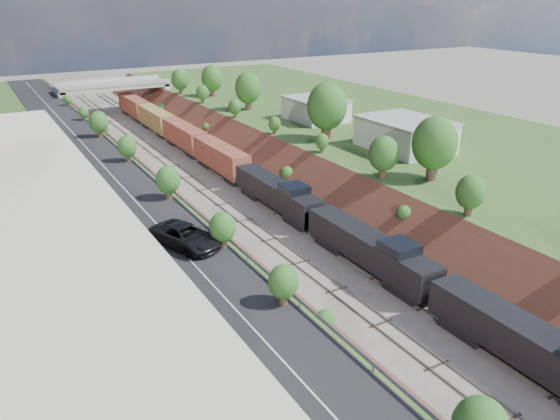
% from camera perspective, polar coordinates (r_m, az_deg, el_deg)
% --- Properties ---
extents(platform_right, '(44.00, 180.00, 5.00)m').
position_cam_1_polar(platform_right, '(92.32, 13.77, 6.63)').
color(platform_right, '#3A5824').
rests_on(platform_right, ground).
extents(embankment_left, '(10.00, 180.00, 10.00)m').
position_cam_1_polar(embankment_left, '(71.55, -13.21, 0.19)').
color(embankment_left, brown).
rests_on(embankment_left, ground).
extents(embankment_right, '(10.00, 180.00, 10.00)m').
position_cam_1_polar(embankment_right, '(79.99, 1.97, 3.07)').
color(embankment_right, brown).
rests_on(embankment_right, ground).
extents(rail_left_track, '(1.58, 180.00, 0.18)m').
position_cam_1_polar(rail_left_track, '(74.09, -7.03, 1.45)').
color(rail_left_track, gray).
rests_on(rail_left_track, ground).
extents(rail_right_track, '(1.58, 180.00, 0.18)m').
position_cam_1_polar(rail_right_track, '(76.10, -3.43, 2.13)').
color(rail_right_track, gray).
rests_on(rail_right_track, ground).
extents(road, '(8.00, 180.00, 0.10)m').
position_cam_1_polar(road, '(68.88, -17.13, 3.42)').
color(road, black).
rests_on(road, platform_left).
extents(guardrail, '(0.10, 171.00, 0.70)m').
position_cam_1_polar(guardrail, '(69.48, -13.86, 4.34)').
color(guardrail, '#99999E').
rests_on(guardrail, platform_left).
extents(commercial_building, '(14.30, 62.30, 7.00)m').
position_cam_1_polar(commercial_building, '(45.67, -26.21, -2.57)').
color(commercial_building, maroon).
rests_on(commercial_building, platform_left).
extents(overpass, '(24.50, 8.30, 7.40)m').
position_cam_1_polar(overpass, '(131.28, -17.03, 11.75)').
color(overpass, gray).
rests_on(overpass, ground).
extents(white_building_near, '(9.00, 12.00, 4.00)m').
position_cam_1_polar(white_building_near, '(79.26, 12.92, 7.63)').
color(white_building_near, silver).
rests_on(white_building_near, platform_right).
extents(white_building_far, '(8.00, 10.00, 3.60)m').
position_cam_1_polar(white_building_far, '(95.92, 3.76, 10.40)').
color(white_building_far, silver).
rests_on(white_building_far, platform_right).
extents(tree_right_large, '(5.25, 5.25, 7.61)m').
position_cam_1_polar(tree_right_large, '(65.95, 15.85, 6.70)').
color(tree_right_large, '#473323').
rests_on(tree_right_large, platform_right).
extents(tree_left_crest, '(2.45, 2.45, 3.55)m').
position_cam_1_polar(tree_left_crest, '(35.12, 4.74, -10.18)').
color(tree_left_crest, '#473323').
rests_on(tree_left_crest, platform_left).
extents(freight_train, '(2.91, 117.59, 4.55)m').
position_cam_1_polar(freight_train, '(81.39, -5.68, 5.15)').
color(freight_train, black).
rests_on(freight_train, ground).
extents(suv, '(5.59, 7.71, 1.95)m').
position_cam_1_polar(suv, '(47.74, -9.83, -2.70)').
color(suv, black).
rests_on(suv, road).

